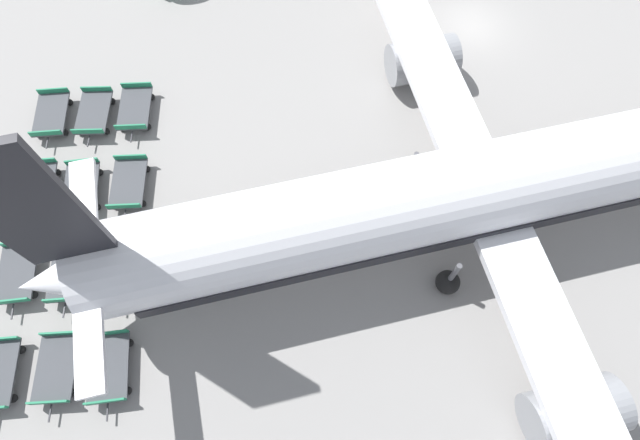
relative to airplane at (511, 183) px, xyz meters
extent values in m
plane|color=gray|center=(-12.27, 4.33, -3.49)|extent=(500.00, 500.00, 0.00)
cylinder|color=white|center=(0.02, 0.56, 0.19)|extent=(5.12, 37.61, 3.88)
cone|color=white|center=(-0.60, -18.18, 0.19)|extent=(3.84, 4.78, 3.69)
cube|color=black|center=(-0.58, -17.46, 5.44)|extent=(0.38, 2.92, 6.61)
cube|color=white|center=(-0.58, -17.67, 0.77)|extent=(9.75, 1.34, 0.24)
cube|color=white|center=(-0.03, -0.94, -0.68)|extent=(34.78, 3.69, 0.44)
cylinder|color=gray|center=(9.21, -0.85, -2.00)|extent=(2.39, 3.72, 2.27)
cylinder|color=gray|center=(-9.24, -0.24, -2.00)|extent=(2.39, 3.72, 2.27)
cube|color=black|center=(0.02, 0.56, -0.49)|extent=(5.07, 33.87, 0.70)
cylinder|color=#56565B|center=(2.73, -3.28, -1.86)|extent=(0.24, 0.24, 2.15)
sphere|color=black|center=(2.73, -3.28, -2.93)|extent=(1.12, 1.12, 1.12)
cylinder|color=#56565B|center=(-2.94, -3.10, -1.86)|extent=(0.24, 0.24, 2.15)
sphere|color=black|center=(-2.94, -3.10, -2.93)|extent=(1.12, 1.12, 1.12)
cube|color=#424449|center=(-11.77, -20.32, -2.94)|extent=(3.14, 2.13, 0.10)
cube|color=#237F56|center=(-10.39, -20.57, -2.73)|extent=(0.37, 1.63, 0.32)
cube|color=#237F56|center=(-13.15, -20.07, -2.73)|extent=(0.37, 1.63, 0.32)
cube|color=#333338|center=(-10.00, -20.64, -3.06)|extent=(0.70, 0.18, 0.06)
sphere|color=black|center=(-10.90, -21.19, -3.31)|extent=(0.36, 0.36, 0.36)
sphere|color=black|center=(-10.65, -19.81, -3.31)|extent=(0.36, 0.36, 0.36)
sphere|color=black|center=(-12.89, -20.83, -3.31)|extent=(0.36, 0.36, 0.36)
sphere|color=black|center=(-12.64, -19.45, -3.31)|extent=(0.36, 0.36, 0.36)
cube|color=#424449|center=(-7.33, -21.18, -2.94)|extent=(3.13, 2.13, 0.10)
cube|color=#237F56|center=(-5.95, -21.42, -2.73)|extent=(0.37, 1.64, 0.32)
cube|color=#237F56|center=(-8.71, -20.93, -2.73)|extent=(0.37, 1.64, 0.32)
cube|color=#333338|center=(-5.56, -21.49, -3.06)|extent=(0.70, 0.18, 0.06)
sphere|color=black|center=(-6.46, -22.04, -3.31)|extent=(0.36, 0.36, 0.36)
sphere|color=black|center=(-6.21, -20.66, -3.31)|extent=(0.36, 0.36, 0.36)
sphere|color=black|center=(-8.45, -21.69, -3.31)|extent=(0.36, 0.36, 0.36)
sphere|color=black|center=(-8.20, -20.31, -3.31)|extent=(0.36, 0.36, 0.36)
cube|color=#424449|center=(-2.93, -22.19, -2.94)|extent=(3.11, 2.07, 0.10)
cube|color=#237F56|center=(-1.54, -22.40, -2.73)|extent=(0.33, 1.64, 0.32)
cube|color=#237F56|center=(-4.32, -21.97, -2.73)|extent=(0.33, 1.64, 0.32)
cube|color=#333338|center=(-1.16, -22.46, -3.06)|extent=(0.70, 0.17, 0.06)
sphere|color=black|center=(-2.04, -23.03, -3.31)|extent=(0.36, 0.36, 0.36)
sphere|color=black|center=(-1.82, -21.65, -3.31)|extent=(0.36, 0.36, 0.36)
sphere|color=black|center=(-4.04, -22.73, -3.31)|extent=(0.36, 0.36, 0.36)
sphere|color=black|center=(-3.82, -21.34, -3.31)|extent=(0.36, 0.36, 0.36)
sphere|color=black|center=(2.57, -22.60, -3.31)|extent=(0.36, 0.36, 0.36)
sphere|color=black|center=(0.58, -22.23, -3.31)|extent=(0.36, 0.36, 0.36)
cube|color=#424449|center=(-11.28, -18.10, -2.94)|extent=(3.20, 2.29, 0.10)
cube|color=#237F56|center=(-9.92, -18.44, -2.73)|extent=(0.47, 1.62, 0.32)
cube|color=#237F56|center=(-12.65, -17.76, -2.73)|extent=(0.47, 1.62, 0.32)
cube|color=#333338|center=(-9.54, -18.53, -3.06)|extent=(0.69, 0.23, 0.06)
sphere|color=black|center=(-10.47, -19.02, -3.31)|extent=(0.36, 0.36, 0.36)
sphere|color=black|center=(-10.13, -17.66, -3.31)|extent=(0.36, 0.36, 0.36)
sphere|color=black|center=(-12.43, -18.54, -3.31)|extent=(0.36, 0.36, 0.36)
sphere|color=black|center=(-12.10, -17.18, -3.31)|extent=(0.36, 0.36, 0.36)
cube|color=#424449|center=(-6.73, -19.05, -2.94)|extent=(3.10, 2.05, 0.10)
cube|color=#237F56|center=(-5.34, -19.25, -2.73)|extent=(0.32, 1.64, 0.32)
cube|color=#237F56|center=(-8.12, -18.85, -2.73)|extent=(0.32, 1.64, 0.32)
cube|color=#333338|center=(-4.95, -19.31, -3.06)|extent=(0.70, 0.16, 0.06)
sphere|color=black|center=(-5.83, -19.89, -3.31)|extent=(0.36, 0.36, 0.36)
sphere|color=black|center=(-5.63, -18.50, -3.31)|extent=(0.36, 0.36, 0.36)
sphere|color=black|center=(-7.83, -19.60, -3.31)|extent=(0.36, 0.36, 0.36)
sphere|color=black|center=(-7.63, -18.21, -3.31)|extent=(0.36, 0.36, 0.36)
cube|color=#424449|center=(-2.37, -19.90, -2.94)|extent=(3.15, 2.16, 0.10)
cube|color=#237F56|center=(-0.99, -20.16, -2.73)|extent=(0.39, 1.63, 0.32)
cube|color=#237F56|center=(-3.75, -19.64, -2.73)|extent=(0.39, 1.63, 0.32)
cube|color=#333338|center=(-0.61, -20.23, -3.06)|extent=(0.70, 0.19, 0.06)
sphere|color=black|center=(-1.51, -20.78, -3.31)|extent=(0.36, 0.36, 0.36)
sphere|color=black|center=(-1.25, -19.40, -3.31)|extent=(0.36, 0.36, 0.36)
sphere|color=black|center=(-3.50, -20.40, -3.31)|extent=(0.36, 0.36, 0.36)
sphere|color=black|center=(-3.24, -19.02, -3.31)|extent=(0.36, 0.36, 0.36)
cube|color=#424449|center=(1.87, -20.64, -2.94)|extent=(3.17, 2.22, 0.10)
cube|color=#237F56|center=(3.25, -20.93, -2.73)|extent=(0.42, 1.63, 0.32)
cube|color=#237F56|center=(0.50, -20.34, -2.73)|extent=(0.42, 1.63, 0.32)
cube|color=#333338|center=(3.63, -21.01, -3.06)|extent=(0.70, 0.21, 0.06)
sphere|color=black|center=(2.72, -21.53, -3.31)|extent=(0.36, 0.36, 0.36)
sphere|color=black|center=(3.01, -20.17, -3.31)|extent=(0.36, 0.36, 0.36)
sphere|color=black|center=(0.74, -21.11, -3.31)|extent=(0.36, 0.36, 0.36)
sphere|color=black|center=(1.03, -19.74, -3.31)|extent=(0.36, 0.36, 0.36)
cube|color=#424449|center=(-10.98, -15.93, -2.94)|extent=(3.18, 2.24, 0.10)
cube|color=#237F56|center=(-9.61, -16.24, -2.73)|extent=(0.44, 1.62, 0.32)
cube|color=#237F56|center=(-12.35, -15.62, -2.73)|extent=(0.44, 1.62, 0.32)
cube|color=#333338|center=(-9.23, -16.33, -3.06)|extent=(0.70, 0.21, 0.06)
sphere|color=black|center=(-10.14, -16.84, -3.31)|extent=(0.36, 0.36, 0.36)
sphere|color=black|center=(-9.84, -15.47, -3.31)|extent=(0.36, 0.36, 0.36)
sphere|color=black|center=(-12.12, -16.39, -3.31)|extent=(0.36, 0.36, 0.36)
sphere|color=black|center=(-11.81, -15.03, -3.31)|extent=(0.36, 0.36, 0.36)
cube|color=#424449|center=(-6.36, -16.76, -2.94)|extent=(3.18, 2.24, 0.10)
cube|color=#237F56|center=(-4.99, -17.07, -2.73)|extent=(0.44, 1.62, 0.32)
cube|color=#237F56|center=(-7.73, -16.45, -2.73)|extent=(0.44, 1.62, 0.32)
cube|color=#333338|center=(-4.61, -17.15, -3.06)|extent=(0.70, 0.21, 0.06)
sphere|color=black|center=(-5.53, -17.66, -3.31)|extent=(0.36, 0.36, 0.36)
sphere|color=black|center=(-5.22, -16.30, -3.31)|extent=(0.36, 0.36, 0.36)
sphere|color=black|center=(-7.50, -17.22, -3.31)|extent=(0.36, 0.36, 0.36)
sphere|color=black|center=(-7.19, -15.85, -3.31)|extent=(0.36, 0.36, 0.36)
cube|color=#424449|center=(-1.98, -17.50, -2.94)|extent=(3.15, 2.16, 0.10)
cube|color=#237F56|center=(-0.60, -17.76, -2.73)|extent=(0.39, 1.63, 0.32)
cube|color=#237F56|center=(-3.35, -17.23, -2.73)|extent=(0.39, 1.63, 0.32)
cube|color=#333338|center=(-0.21, -17.84, -3.06)|extent=(0.70, 0.19, 0.06)
sphere|color=black|center=(-1.11, -18.38, -3.31)|extent=(0.36, 0.36, 0.36)
sphere|color=black|center=(-0.85, -17.00, -3.31)|extent=(0.36, 0.36, 0.36)
sphere|color=black|center=(-3.10, -17.99, -3.31)|extent=(0.36, 0.36, 0.36)
sphere|color=black|center=(-2.84, -16.62, -3.31)|extent=(0.36, 0.36, 0.36)
cube|color=#424449|center=(2.44, -18.49, -2.94)|extent=(3.09, 2.04, 0.10)
cube|color=#237F56|center=(3.83, -18.69, -2.73)|extent=(0.31, 1.64, 0.32)
cube|color=#237F56|center=(1.05, -18.30, -2.73)|extent=(0.31, 1.64, 0.32)
cube|color=#333338|center=(4.22, -18.75, -3.06)|extent=(0.70, 0.16, 0.06)
sphere|color=black|center=(3.34, -19.33, -3.31)|extent=(0.36, 0.36, 0.36)
sphere|color=black|center=(3.54, -17.95, -3.31)|extent=(0.36, 0.36, 0.36)
sphere|color=black|center=(1.34, -19.04, -3.31)|extent=(0.36, 0.36, 0.36)
sphere|color=black|center=(1.54, -17.66, -3.31)|extent=(0.36, 0.36, 0.36)
camera|label=1|loc=(8.15, -10.80, 18.73)|focal=28.00mm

